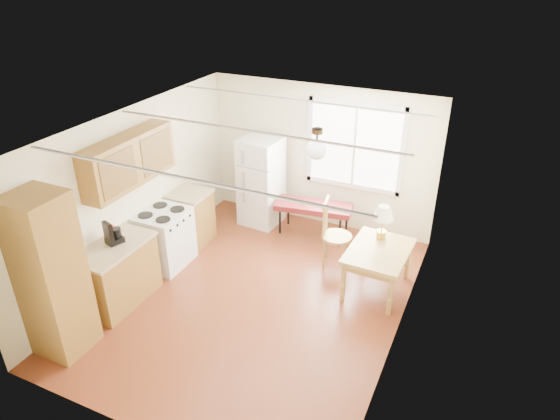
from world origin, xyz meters
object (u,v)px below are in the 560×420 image
Objects in this scene: dining_table at (378,256)px; chair at (331,228)px; bench at (313,208)px; refrigerator at (261,182)px.

dining_table is 1.04× the size of chair.
bench is at bearing 144.62° from dining_table.
dining_table is at bearing -20.79° from refrigerator.
dining_table is at bearing -46.20° from bench.
refrigerator is at bearing 144.48° from chair.
dining_table is 0.93m from chair.
bench is at bearing 118.87° from chair.
bench is 0.89m from chair.
dining_table reaches higher than bench.
bench is 1.76m from dining_table.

